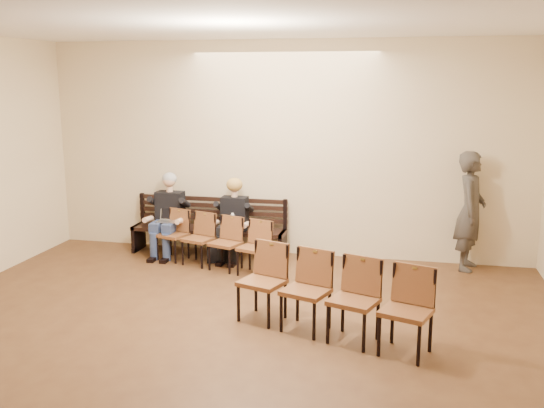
{
  "coord_description": "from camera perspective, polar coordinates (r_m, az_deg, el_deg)",
  "views": [
    {
      "loc": [
        1.92,
        -4.66,
        2.89
      ],
      "look_at": [
        0.01,
        4.05,
        1.03
      ],
      "focal_mm": 40.0,
      "sensor_mm": 36.0,
      "label": 1
    }
  ],
  "objects": [
    {
      "name": "passerby",
      "position": [
        9.65,
        18.22,
        0.16
      ],
      "size": [
        0.65,
        0.85,
        2.1
      ],
      "primitive_type": "imported",
      "rotation": [
        0.0,
        0.0,
        1.36
      ],
      "color": "#3B3630",
      "rests_on": "ground"
    },
    {
      "name": "seated_man",
      "position": [
        10.19,
        -9.75,
        -0.99
      ],
      "size": [
        0.56,
        0.78,
        1.35
      ],
      "primitive_type": null,
      "color": "black",
      "rests_on": "ground"
    },
    {
      "name": "chair_row_back",
      "position": [
        6.95,
        5.39,
        -8.65
      ],
      "size": [
        2.34,
        1.24,
        0.94
      ],
      "primitive_type": "cube",
      "rotation": [
        0.0,
        0.0,
        -0.34
      ],
      "color": "brown",
      "rests_on": "ground"
    },
    {
      "name": "room_walls",
      "position": [
        5.79,
        -7.09,
        8.17
      ],
      "size": [
        8.02,
        10.01,
        3.51
      ],
      "color": "beige",
      "rests_on": "ground"
    },
    {
      "name": "bag",
      "position": [
        9.8,
        -5.06,
        -4.65
      ],
      "size": [
        0.41,
        0.33,
        0.26
      ],
      "primitive_type": "cube",
      "rotation": [
        0.0,
        0.0,
        0.28
      ],
      "color": "black",
      "rests_on": "ground"
    },
    {
      "name": "chair_row_front",
      "position": [
        9.46,
        -5.71,
        -3.52
      ],
      "size": [
        2.02,
        1.04,
        0.82
      ],
      "primitive_type": "cube",
      "rotation": [
        0.0,
        0.0,
        -0.32
      ],
      "color": "brown",
      "rests_on": "ground"
    },
    {
      "name": "seated_woman",
      "position": [
        9.84,
        -3.68,
        -1.69
      ],
      "size": [
        0.52,
        0.72,
        1.21
      ],
      "primitive_type": null,
      "color": "black",
      "rests_on": "ground"
    },
    {
      "name": "bench",
      "position": [
        10.18,
        -5.98,
        -3.49
      ],
      "size": [
        2.6,
        0.9,
        0.45
      ],
      "primitive_type": "cube",
      "color": "black",
      "rests_on": "ground"
    },
    {
      "name": "water_bottle",
      "position": [
        9.58,
        -3.72,
        -2.29
      ],
      "size": [
        0.08,
        0.08,
        0.24
      ],
      "primitive_type": "cylinder",
      "rotation": [
        0.0,
        0.0,
        0.08
      ],
      "color": "silver",
      "rests_on": "bench"
    },
    {
      "name": "ground",
      "position": [
        5.81,
        -9.13,
        -18.21
      ],
      "size": [
        10.0,
        10.0,
        0.0
      ],
      "primitive_type": "plane",
      "color": "brown",
      "rests_on": "ground"
    },
    {
      "name": "laptop",
      "position": [
        10.04,
        -9.89,
        -1.83
      ],
      "size": [
        0.36,
        0.31,
        0.23
      ],
      "primitive_type": "cube",
      "rotation": [
        0.0,
        0.0,
        0.22
      ],
      "color": "#B6B6BB",
      "rests_on": "bench"
    }
  ]
}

